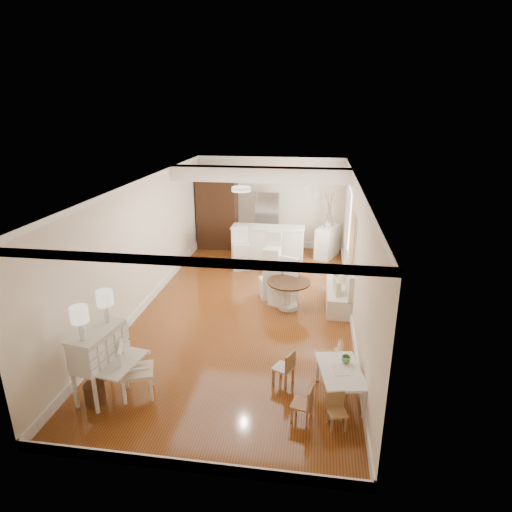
% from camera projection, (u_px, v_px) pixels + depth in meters
% --- Properties ---
extents(room, '(9.00, 9.04, 2.82)m').
position_uv_depth(room, '(250.00, 218.00, 9.07)').
color(room, brown).
rests_on(room, ground).
extents(secretary_bureau, '(1.02, 1.03, 1.12)m').
position_uv_depth(secretary_bureau, '(101.00, 363.00, 6.46)').
color(secretary_bureau, silver).
rests_on(secretary_bureau, ground).
extents(gustavian_armchair, '(0.64, 0.64, 0.88)m').
position_uv_depth(gustavian_armchair, '(137.00, 370.00, 6.50)').
color(gustavian_armchair, white).
rests_on(gustavian_armchair, ground).
extents(wicker_basket, '(0.34, 0.34, 0.30)m').
position_uv_depth(wicker_basket, '(95.00, 393.00, 6.44)').
color(wicker_basket, '#53321A').
rests_on(wicker_basket, ground).
extents(kids_table, '(0.78, 1.11, 0.50)m').
position_uv_depth(kids_table, '(340.00, 384.00, 6.47)').
color(kids_table, white).
rests_on(kids_table, ground).
extents(kids_chair_a, '(0.34, 0.34, 0.58)m').
position_uv_depth(kids_chair_a, '(302.00, 404.00, 5.99)').
color(kids_chair_a, '#9E6C47').
rests_on(kids_chair_a, ground).
extents(kids_chair_b, '(0.39, 0.39, 0.60)m').
position_uv_depth(kids_chair_b, '(283.00, 367.00, 6.81)').
color(kids_chair_b, '#A8724C').
rests_on(kids_chair_b, ground).
extents(kids_chair_c, '(0.31, 0.31, 0.52)m').
position_uv_depth(kids_chair_c, '(337.00, 412.00, 5.88)').
color(kids_chair_c, '#9D7547').
rests_on(kids_chair_c, ground).
extents(banquette, '(0.52, 1.60, 0.98)m').
position_uv_depth(banquette, '(339.00, 285.00, 9.47)').
color(banquette, silver).
rests_on(banquette, ground).
extents(dining_table, '(1.25, 1.25, 0.64)m').
position_uv_depth(dining_table, '(288.00, 295.00, 9.36)').
color(dining_table, '#3F2514').
rests_on(dining_table, ground).
extents(slip_chair_near, '(0.68, 0.69, 1.05)m').
position_uv_depth(slip_chair_near, '(284.00, 282.00, 9.50)').
color(slip_chair_near, white).
rests_on(slip_chair_near, ground).
extents(slip_chair_far, '(0.55, 0.56, 0.90)m').
position_uv_depth(slip_chair_far, '(270.00, 279.00, 9.87)').
color(slip_chair_far, silver).
rests_on(slip_chair_far, ground).
extents(breakfast_counter, '(2.05, 0.65, 1.03)m').
position_uv_depth(breakfast_counter, '(268.00, 244.00, 12.14)').
color(breakfast_counter, white).
rests_on(breakfast_counter, ground).
extents(bar_stool_left, '(0.57, 0.57, 1.14)m').
position_uv_depth(bar_stool_left, '(241.00, 249.00, 11.60)').
color(bar_stool_left, white).
rests_on(bar_stool_left, ground).
extents(bar_stool_right, '(0.46, 0.46, 1.06)m').
position_uv_depth(bar_stool_right, '(272.00, 253.00, 11.38)').
color(bar_stool_right, white).
rests_on(bar_stool_right, ground).
extents(pantry_cabinet, '(1.20, 0.60, 2.30)m').
position_uv_depth(pantry_cabinet, '(217.00, 212.00, 13.17)').
color(pantry_cabinet, '#381E11').
rests_on(pantry_cabinet, ground).
extents(fridge, '(0.75, 0.65, 1.80)m').
position_uv_depth(fridge, '(279.00, 222.00, 12.97)').
color(fridge, silver).
rests_on(fridge, ground).
extents(sideboard, '(0.77, 1.05, 0.92)m').
position_uv_depth(sideboard, '(328.00, 242.00, 12.55)').
color(sideboard, silver).
rests_on(sideboard, ground).
extents(pencil_cup, '(0.15, 0.15, 0.11)m').
position_uv_depth(pencil_cup, '(346.00, 359.00, 6.56)').
color(pencil_cup, '#5EA25F').
rests_on(pencil_cup, kids_table).
extents(branch_vase, '(0.22, 0.22, 0.18)m').
position_uv_depth(branch_vase, '(327.00, 223.00, 12.39)').
color(branch_vase, silver).
rests_on(branch_vase, sideboard).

